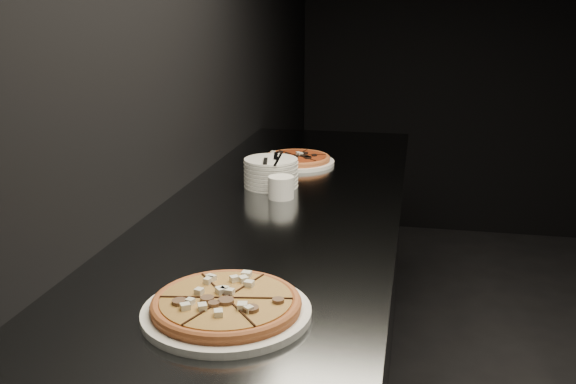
% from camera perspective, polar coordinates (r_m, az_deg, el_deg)
% --- Properties ---
extents(wall_left, '(0.02, 5.00, 2.80)m').
position_cam_1_polar(wall_left, '(2.06, -10.91, 12.61)').
color(wall_left, black).
rests_on(wall_left, floor).
extents(counter, '(0.74, 2.44, 0.92)m').
position_cam_1_polar(counter, '(2.21, -0.45, -12.34)').
color(counter, slate).
rests_on(counter, floor).
extents(pizza_mushroom, '(0.35, 0.35, 0.04)m').
position_cam_1_polar(pizza_mushroom, '(1.31, -5.49, -10.06)').
color(pizza_mushroom, white).
rests_on(pizza_mushroom, counter).
extents(pizza_tomato, '(0.33, 0.33, 0.03)m').
position_cam_1_polar(pizza_tomato, '(2.52, 0.79, 2.92)').
color(pizza_tomato, white).
rests_on(pizza_tomato, counter).
extents(plate_stack, '(0.18, 0.18, 0.10)m').
position_cam_1_polar(plate_stack, '(2.21, -1.52, 1.75)').
color(plate_stack, white).
rests_on(plate_stack, counter).
extents(cutlery, '(0.06, 0.20, 0.01)m').
position_cam_1_polar(cutlery, '(2.18, -1.42, 2.93)').
color(cutlery, '#ADB0B4').
rests_on(cutlery, plate_stack).
extents(ramekin, '(0.08, 0.08, 0.07)m').
position_cam_1_polar(ramekin, '(2.07, -0.62, 0.47)').
color(ramekin, silver).
rests_on(ramekin, counter).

